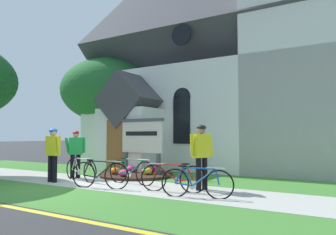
{
  "coord_description": "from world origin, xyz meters",
  "views": [
    {
      "loc": [
        7.27,
        -6.18,
        1.48
      ],
      "look_at": [
        1.55,
        3.35,
        2.11
      ],
      "focal_mm": 34.15,
      "sensor_mm": 36.0,
      "label": 1
    }
  ],
  "objects_px": {
    "bicycle_silver": "(131,172)",
    "bicycle_yellow": "(173,178)",
    "bicycle_red": "(196,183)",
    "cyclist_in_white_jersey": "(76,150)",
    "church_sign": "(142,138)",
    "bicycle_black": "(100,175)",
    "cyclist_in_red_jersey": "(201,151)",
    "bicycle_blue": "(81,170)",
    "yard_deciduous_tree": "(110,91)",
    "cyclist_in_green_jersey": "(53,150)"
  },
  "relations": [
    {
      "from": "yard_deciduous_tree",
      "to": "cyclist_in_white_jersey",
      "type": "bearing_deg",
      "value": -60.04
    },
    {
      "from": "bicycle_yellow",
      "to": "bicycle_red",
      "type": "distance_m",
      "value": 0.96
    },
    {
      "from": "bicycle_blue",
      "to": "bicycle_silver",
      "type": "relative_size",
      "value": 0.98
    },
    {
      "from": "bicycle_black",
      "to": "bicycle_red",
      "type": "xyz_separation_m",
      "value": [
        2.92,
        0.17,
        -0.02
      ]
    },
    {
      "from": "church_sign",
      "to": "cyclist_in_white_jersey",
      "type": "xyz_separation_m",
      "value": [
        -1.5,
        -1.84,
        -0.43
      ]
    },
    {
      "from": "bicycle_red",
      "to": "cyclist_in_white_jersey",
      "type": "xyz_separation_m",
      "value": [
        -5.15,
        1.0,
        0.6
      ]
    },
    {
      "from": "bicycle_black",
      "to": "bicycle_yellow",
      "type": "height_order",
      "value": "bicycle_black"
    },
    {
      "from": "bicycle_red",
      "to": "cyclist_in_white_jersey",
      "type": "height_order",
      "value": "cyclist_in_white_jersey"
    },
    {
      "from": "bicycle_blue",
      "to": "bicycle_black",
      "type": "relative_size",
      "value": 1.01
    },
    {
      "from": "cyclist_in_green_jersey",
      "to": "bicycle_black",
      "type": "bearing_deg",
      "value": -2.23
    },
    {
      "from": "bicycle_yellow",
      "to": "bicycle_red",
      "type": "relative_size",
      "value": 1.02
    },
    {
      "from": "cyclist_in_red_jersey",
      "to": "cyclist_in_green_jersey",
      "type": "bearing_deg",
      "value": -166.39
    },
    {
      "from": "cyclist_in_white_jersey",
      "to": "church_sign",
      "type": "bearing_deg",
      "value": 50.83
    },
    {
      "from": "bicycle_silver",
      "to": "bicycle_red",
      "type": "height_order",
      "value": "bicycle_silver"
    },
    {
      "from": "cyclist_in_green_jersey",
      "to": "yard_deciduous_tree",
      "type": "relative_size",
      "value": 0.3
    },
    {
      "from": "bicycle_blue",
      "to": "bicycle_red",
      "type": "bearing_deg",
      "value": -7.47
    },
    {
      "from": "cyclist_in_green_jersey",
      "to": "bicycle_yellow",
      "type": "bearing_deg",
      "value": 6.87
    },
    {
      "from": "church_sign",
      "to": "cyclist_in_white_jersey",
      "type": "relative_size",
      "value": 1.28
    },
    {
      "from": "cyclist_in_white_jersey",
      "to": "yard_deciduous_tree",
      "type": "height_order",
      "value": "yard_deciduous_tree"
    },
    {
      "from": "bicycle_black",
      "to": "bicycle_silver",
      "type": "height_order",
      "value": "bicycle_black"
    },
    {
      "from": "bicycle_silver",
      "to": "cyclist_in_white_jersey",
      "type": "bearing_deg",
      "value": 178.02
    },
    {
      "from": "bicycle_red",
      "to": "church_sign",
      "type": "bearing_deg",
      "value": 142.04
    },
    {
      "from": "cyclist_in_red_jersey",
      "to": "cyclist_in_white_jersey",
      "type": "height_order",
      "value": "cyclist_in_red_jersey"
    },
    {
      "from": "cyclist_in_red_jersey",
      "to": "cyclist_in_white_jersey",
      "type": "xyz_separation_m",
      "value": [
        -4.81,
        -0.03,
        -0.09
      ]
    },
    {
      "from": "bicycle_black",
      "to": "cyclist_in_red_jersey",
      "type": "distance_m",
      "value": 2.92
    },
    {
      "from": "bicycle_yellow",
      "to": "cyclist_in_red_jersey",
      "type": "distance_m",
      "value": 1.07
    },
    {
      "from": "bicycle_black",
      "to": "cyclist_in_red_jersey",
      "type": "relative_size",
      "value": 0.98
    },
    {
      "from": "cyclist_in_white_jersey",
      "to": "yard_deciduous_tree",
      "type": "relative_size",
      "value": 0.29
    },
    {
      "from": "bicycle_red",
      "to": "cyclist_in_red_jersey",
      "type": "relative_size",
      "value": 0.97
    },
    {
      "from": "bicycle_yellow",
      "to": "bicycle_red",
      "type": "xyz_separation_m",
      "value": [
        0.87,
        -0.41,
        -0.01
      ]
    },
    {
      "from": "cyclist_in_green_jersey",
      "to": "bicycle_blue",
      "type": "bearing_deg",
      "value": 51.35
    },
    {
      "from": "bicycle_silver",
      "to": "cyclist_in_white_jersey",
      "type": "distance_m",
      "value": 2.58
    },
    {
      "from": "bicycle_black",
      "to": "bicycle_red",
      "type": "height_order",
      "value": "bicycle_black"
    },
    {
      "from": "bicycle_silver",
      "to": "bicycle_yellow",
      "type": "bearing_deg",
      "value": -16.0
    },
    {
      "from": "cyclist_in_red_jersey",
      "to": "yard_deciduous_tree",
      "type": "height_order",
      "value": "yard_deciduous_tree"
    },
    {
      "from": "bicycle_blue",
      "to": "bicycle_silver",
      "type": "bearing_deg",
      "value": 10.38
    },
    {
      "from": "cyclist_in_white_jersey",
      "to": "bicycle_blue",
      "type": "bearing_deg",
      "value": -31.05
    },
    {
      "from": "bicycle_black",
      "to": "cyclist_in_red_jersey",
      "type": "bearing_deg",
      "value": 25.09
    },
    {
      "from": "church_sign",
      "to": "cyclist_in_green_jersey",
      "type": "xyz_separation_m",
      "value": [
        -1.34,
        -2.94,
        -0.39
      ]
    },
    {
      "from": "cyclist_in_green_jersey",
      "to": "yard_deciduous_tree",
      "type": "distance_m",
      "value": 7.55
    },
    {
      "from": "bicycle_yellow",
      "to": "bicycle_black",
      "type": "bearing_deg",
      "value": -164.27
    },
    {
      "from": "church_sign",
      "to": "bicycle_red",
      "type": "distance_m",
      "value": 4.74
    },
    {
      "from": "cyclist_in_red_jersey",
      "to": "bicycle_black",
      "type": "bearing_deg",
      "value": -154.91
    },
    {
      "from": "bicycle_black",
      "to": "bicycle_silver",
      "type": "distance_m",
      "value": 1.12
    },
    {
      "from": "church_sign",
      "to": "bicycle_silver",
      "type": "relative_size",
      "value": 1.18
    },
    {
      "from": "bicycle_blue",
      "to": "cyclist_in_green_jersey",
      "type": "xyz_separation_m",
      "value": [
        -0.54,
        -0.67,
        0.63
      ]
    },
    {
      "from": "bicycle_silver",
      "to": "bicycle_red",
      "type": "distance_m",
      "value": 2.8
    },
    {
      "from": "bicycle_black",
      "to": "bicycle_red",
      "type": "relative_size",
      "value": 1.01
    },
    {
      "from": "bicycle_blue",
      "to": "cyclist_in_green_jersey",
      "type": "relative_size",
      "value": 1.03
    },
    {
      "from": "yard_deciduous_tree",
      "to": "bicycle_silver",
      "type": "bearing_deg",
      "value": -43.69
    }
  ]
}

